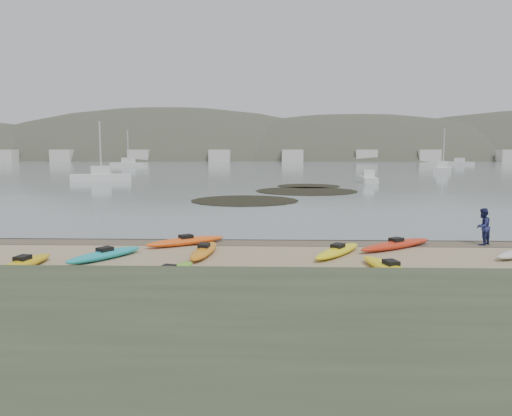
{
  "coord_description": "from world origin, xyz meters",
  "views": [
    {
      "loc": [
        0.68,
        -22.56,
        4.17
      ],
      "look_at": [
        0.0,
        0.0,
        1.5
      ],
      "focal_mm": 35.0,
      "sensor_mm": 36.0,
      "label": 1
    }
  ],
  "objects": [
    {
      "name": "kayaks",
      "position": [
        -0.47,
        -4.13,
        0.17
      ],
      "size": [
        23.68,
        8.99,
        0.34
      ],
      "color": "#6CB925",
      "rests_on": "ground"
    },
    {
      "name": "water",
      "position": [
        0.0,
        300.0,
        0.01
      ],
      "size": [
        1200.0,
        1200.0,
        0.0
      ],
      "primitive_type": "plane",
      "color": "slate",
      "rests_on": "ground"
    },
    {
      "name": "ground",
      "position": [
        0.0,
        0.0,
        0.0
      ],
      "size": [
        600.0,
        600.0,
        0.0
      ],
      "primitive_type": "plane",
      "color": "tan",
      "rests_on": "ground"
    },
    {
      "name": "kelp_mats",
      "position": [
        2.46,
        25.05,
        0.03
      ],
      "size": [
        15.01,
        23.91,
        0.04
      ],
      "color": "black",
      "rests_on": "water"
    },
    {
      "name": "far_hills",
      "position": [
        39.38,
        193.97,
        -15.93
      ],
      "size": [
        550.0,
        135.0,
        80.0
      ],
      "color": "#384235",
      "rests_on": "ground"
    },
    {
      "name": "moored_boats",
      "position": [
        3.28,
        73.97,
        0.53
      ],
      "size": [
        90.19,
        74.99,
        1.17
      ],
      "color": "silver",
      "rests_on": "ground"
    },
    {
      "name": "person_east",
      "position": [
        9.92,
        -0.8,
        0.81
      ],
      "size": [
        1.0,
        0.98,
        1.62
      ],
      "primitive_type": "imported",
      "rotation": [
        0.0,
        0.0,
        3.86
      ],
      "color": "navy",
      "rests_on": "ground"
    },
    {
      "name": "wet_sand",
      "position": [
        0.0,
        -0.3,
        0.0
      ],
      "size": [
        60.0,
        60.0,
        0.0
      ],
      "primitive_type": "plane",
      "color": "brown",
      "rests_on": "ground"
    },
    {
      "name": "far_town",
      "position": [
        6.0,
        145.0,
        2.0
      ],
      "size": [
        199.0,
        5.0,
        4.0
      ],
      "color": "beige",
      "rests_on": "ground"
    }
  ]
}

